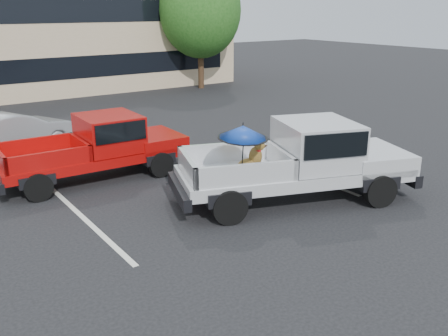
{
  "coord_description": "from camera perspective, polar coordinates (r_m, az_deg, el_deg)",
  "views": [
    {
      "loc": [
        -6.28,
        -7.86,
        4.42
      ],
      "look_at": [
        -0.74,
        -0.03,
        1.3
      ],
      "focal_mm": 40.0,
      "sensor_mm": 36.0,
      "label": 1
    }
  ],
  "objects": [
    {
      "name": "ground",
      "position": [
        10.99,
        3.11,
        -5.73
      ],
      "size": [
        90.0,
        90.0,
        0.0
      ],
      "primitive_type": "plane",
      "color": "black",
      "rests_on": "ground"
    },
    {
      "name": "stripe_left",
      "position": [
        11.29,
        -15.55,
        -5.71
      ],
      "size": [
        0.12,
        5.0,
        0.01
      ],
      "primitive_type": "cube",
      "color": "silver",
      "rests_on": "ground"
    },
    {
      "name": "stripe_right",
      "position": [
        14.24,
        7.62,
        -0.22
      ],
      "size": [
        0.12,
        5.0,
        0.01
      ],
      "primitive_type": "cube",
      "color": "silver",
      "rests_on": "ground"
    },
    {
      "name": "motel_building",
      "position": [
        30.04,
        -19.89,
        14.67
      ],
      "size": [
        20.4,
        8.4,
        6.3
      ],
      "color": "tan",
      "rests_on": "ground"
    },
    {
      "name": "tree_right",
      "position": [
        28.34,
        -2.74,
        17.56
      ],
      "size": [
        4.46,
        4.46,
        6.78
      ],
      "color": "#332114",
      "rests_on": "ground"
    },
    {
      "name": "tree_back",
      "position": [
        34.15,
        -14.87,
        17.43
      ],
      "size": [
        4.68,
        4.68,
        7.11
      ],
      "color": "#332114",
      "rests_on": "ground"
    },
    {
      "name": "silver_pickup",
      "position": [
        11.88,
        9.44,
        1.29
      ],
      "size": [
        6.02,
        3.76,
        2.06
      ],
      "rotation": [
        0.0,
        0.0,
        -0.34
      ],
      "color": "black",
      "rests_on": "ground"
    },
    {
      "name": "red_pickup",
      "position": [
        13.71,
        -13.49,
        2.71
      ],
      "size": [
        5.15,
        2.02,
        1.68
      ],
      "rotation": [
        0.0,
        0.0,
        -0.03
      ],
      "color": "black",
      "rests_on": "ground"
    },
    {
      "name": "silver_sedan",
      "position": [
        16.47,
        -23.46,
        3.5
      ],
      "size": [
        4.57,
        3.11,
        1.43
      ],
      "primitive_type": "imported",
      "rotation": [
        0.0,
        0.0,
        1.98
      ],
      "color": "#A4A7AB",
      "rests_on": "ground"
    }
  ]
}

